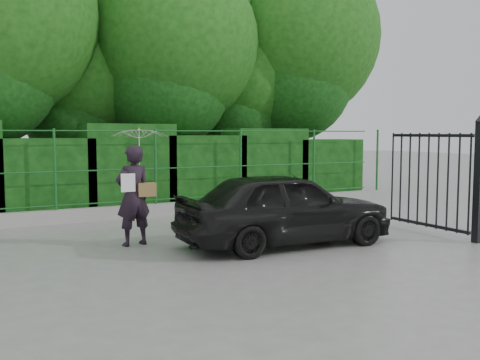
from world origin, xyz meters
name	(u,v)px	position (x,y,z in m)	size (l,w,h in m)	color
ground	(222,256)	(0.00, 0.00, 0.00)	(80.00, 80.00, 0.00)	gray
kerb	(140,211)	(0.00, 4.50, 0.15)	(14.00, 0.25, 0.30)	#9E9E99
fence	(148,167)	(0.22, 4.50, 1.20)	(14.13, 0.06, 1.80)	#175720
hedge	(123,172)	(-0.13, 5.50, 1.03)	(14.20, 1.20, 2.28)	black
trees	(143,44)	(1.14, 7.74, 4.62)	(17.10, 6.15, 8.08)	black
gate	(458,176)	(4.60, -0.72, 1.19)	(0.22, 2.33, 2.36)	black
woman	(138,168)	(-0.93, 1.50, 1.38)	(1.01, 1.01, 2.11)	black
car	(285,208)	(1.38, 0.26, 0.67)	(1.58, 3.92, 1.33)	black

